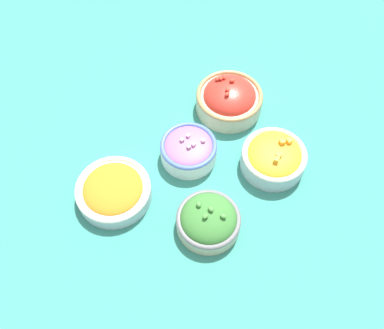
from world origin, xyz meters
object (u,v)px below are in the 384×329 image
Objects in this scene: bowl_squash at (274,157)px; bowl_carrots at (113,190)px; bowl_broccoli at (208,220)px; bowl_cherry_tomatoes at (229,99)px; bowl_red_onion at (189,149)px.

bowl_carrots is at bearing -13.37° from bowl_squash.
bowl_squash is 0.23m from bowl_broccoli.
bowl_cherry_tomatoes is at bearing -87.29° from bowl_squash.
bowl_broccoli is (0.21, 0.07, -0.00)m from bowl_squash.
bowl_broccoli is (0.04, 0.19, -0.00)m from bowl_red_onion.
bowl_cherry_tomatoes is (-0.16, -0.09, 0.01)m from bowl_red_onion.
bowl_red_onion is at bearing -32.97° from bowl_squash.
bowl_cherry_tomatoes is (-0.36, -0.11, 0.01)m from bowl_carrots.
bowl_cherry_tomatoes is (0.01, -0.20, 0.00)m from bowl_squash.
bowl_squash is 0.89× the size of bowl_carrots.
bowl_squash is at bearing 147.03° from bowl_red_onion.
bowl_carrots is 0.38m from bowl_cherry_tomatoes.
bowl_red_onion is 0.80× the size of bowl_cherry_tomatoes.
bowl_cherry_tomatoes is (-0.20, -0.28, 0.01)m from bowl_broccoli.
bowl_red_onion reaches higher than bowl_carrots.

